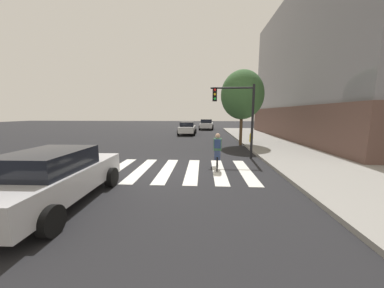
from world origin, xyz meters
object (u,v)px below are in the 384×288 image
cyclist (217,151)px  traffic_light_near (238,109)px  sedan_far (207,124)px  sedan_near (54,177)px  fire_hydrant (251,138)px  sedan_mid (187,128)px  street_tree_near (242,95)px

cyclist → traffic_light_near: traffic_light_near is taller
sedan_far → cyclist: bearing=-89.6°
sedan_near → fire_hydrant: size_ratio=5.93×
sedan_near → sedan_mid: size_ratio=1.03×
fire_hydrant → street_tree_near: street_tree_near is taller
cyclist → fire_hydrant: cyclist is taller
cyclist → traffic_light_near: size_ratio=0.41×
sedan_mid → cyclist: size_ratio=2.64×
traffic_light_near → cyclist: bearing=-118.6°
sedan_near → street_tree_near: 13.82m
sedan_near → sedan_mid: 19.53m
sedan_near → sedan_far: sedan_far is taller
street_tree_near → sedan_mid: bearing=121.9°
sedan_mid → cyclist: cyclist is taller
sedan_near → street_tree_near: street_tree_near is taller
sedan_far → traffic_light_near: size_ratio=1.17×
sedan_near → sedan_far: (4.72, 27.45, 0.03)m
sedan_far → sedan_near: bearing=-99.8°
sedan_near → fire_hydrant: 14.76m
cyclist → traffic_light_near: bearing=61.4°
traffic_light_near → fire_hydrant: (2.15, 5.80, -2.33)m
sedan_mid → sedan_far: (2.49, 8.05, 0.05)m
sedan_mid → cyclist: 15.59m
cyclist → fire_hydrant: size_ratio=2.19×
sedan_far → fire_hydrant: 15.68m
sedan_near → traffic_light_near: (6.16, 6.39, 2.04)m
sedan_near → traffic_light_near: bearing=46.1°
sedan_far → street_tree_near: (2.55, -16.15, 3.19)m
cyclist → street_tree_near: size_ratio=0.29×
street_tree_near → cyclist: bearing=-108.3°
traffic_light_near → fire_hydrant: bearing=69.6°
sedan_far → cyclist: cyclist is taller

